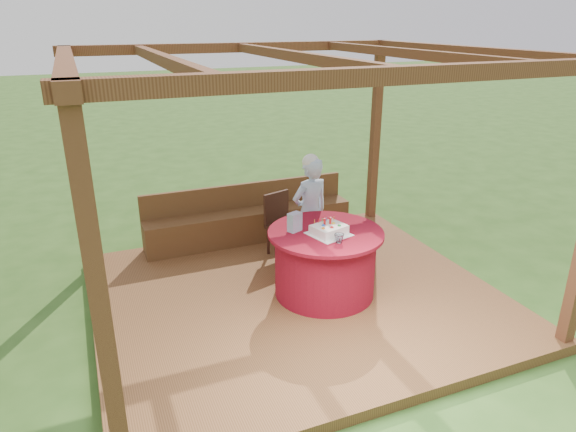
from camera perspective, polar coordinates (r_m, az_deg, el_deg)
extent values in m
plane|color=#2D551C|center=(6.15, 0.90, -9.50)|extent=(60.00, 60.00, 0.00)
cube|color=brown|center=(6.12, 0.90, -9.02)|extent=(4.50, 4.00, 0.12)
cube|color=brown|center=(3.44, -20.03, -10.21)|extent=(0.12, 0.12, 2.60)
cube|color=brown|center=(6.96, -21.96, 5.30)|extent=(0.12, 0.12, 2.60)
cube|color=brown|center=(8.14, 9.65, 8.66)|extent=(0.12, 0.12, 2.60)
cube|color=brown|center=(3.67, 13.24, 15.04)|extent=(4.50, 0.14, 0.12)
cube|color=brown|center=(7.07, -5.30, 18.16)|extent=(4.50, 0.14, 0.12)
cube|color=brown|center=(4.87, -23.50, 15.29)|extent=(0.14, 4.00, 0.12)
cube|color=brown|center=(6.46, 19.52, 16.83)|extent=(0.14, 4.00, 0.12)
cube|color=brown|center=(4.94, -13.51, 16.46)|extent=(0.10, 3.70, 0.10)
cube|color=brown|center=(5.31, 1.08, 17.29)|extent=(0.10, 3.70, 0.10)
cube|color=brown|center=(5.94, 13.20, 17.18)|extent=(0.10, 3.70, 0.10)
cube|color=brown|center=(7.43, -4.26, -0.99)|extent=(3.00, 0.42, 0.45)
cube|color=brown|center=(7.45, -4.78, 2.34)|extent=(3.00, 0.06, 0.35)
cylinder|color=maroon|center=(5.94, 4.11, -5.37)|extent=(1.15, 1.15, 0.74)
cylinder|color=maroon|center=(5.77, 4.21, -1.89)|extent=(1.31, 1.31, 0.04)
cube|color=#351B10|center=(6.87, -0.37, -1.28)|extent=(0.50, 0.50, 0.05)
cylinder|color=#351B10|center=(6.74, -0.56, -3.57)|extent=(0.04, 0.04, 0.40)
cylinder|color=#351B10|center=(6.93, 1.48, -2.87)|extent=(0.04, 0.04, 0.40)
cylinder|color=#351B10|center=(6.97, -2.21, -2.72)|extent=(0.04, 0.04, 0.40)
cylinder|color=#351B10|center=(7.15, -0.19, -2.07)|extent=(0.04, 0.04, 0.40)
cube|color=#351B10|center=(6.92, -1.32, 0.88)|extent=(0.39, 0.16, 0.45)
imported|color=#94B3DC|center=(6.49, 2.45, 0.36)|extent=(0.58, 0.44, 1.44)
sphere|color=white|center=(6.29, 2.55, 5.98)|extent=(0.21, 0.21, 0.21)
cube|color=white|center=(5.69, 4.55, -2.01)|extent=(0.49, 0.49, 0.01)
cube|color=white|center=(5.67, 4.57, -1.52)|extent=(0.41, 0.36, 0.10)
cylinder|color=red|center=(5.65, 4.09, -0.61)|extent=(0.03, 0.03, 0.08)
cylinder|color=red|center=(5.68, 4.73, -0.51)|extent=(0.03, 0.03, 0.08)
sphere|color=orange|center=(5.55, 3.94, -1.30)|extent=(0.04, 0.04, 0.04)
sphere|color=red|center=(5.59, 4.91, -1.19)|extent=(0.04, 0.04, 0.04)
sphere|color=green|center=(5.65, 5.72, -0.97)|extent=(0.04, 0.04, 0.04)
sphere|color=blue|center=(5.64, 3.95, -0.95)|extent=(0.04, 0.04, 0.04)
sphere|color=yellow|center=(5.70, 5.08, -0.73)|extent=(0.04, 0.04, 0.04)
cube|color=#C781B2|center=(5.72, 0.75, -0.68)|extent=(0.18, 0.15, 0.21)
imported|color=white|center=(5.48, 5.70, -2.48)|extent=(0.12, 0.12, 0.10)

